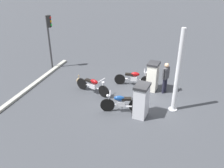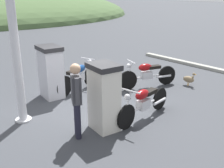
# 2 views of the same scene
# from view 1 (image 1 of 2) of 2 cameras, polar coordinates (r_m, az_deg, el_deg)

# --- Properties ---
(ground_plane) EXTENTS (120.00, 120.00, 0.00)m
(ground_plane) POSITION_cam_1_polar(r_m,az_deg,el_deg) (12.03, 6.17, -3.82)
(ground_plane) COLOR #383A3F
(fuel_pump_near) EXTENTS (0.65, 0.77, 1.59)m
(fuel_pump_near) POSITION_cam_1_polar(r_m,az_deg,el_deg) (12.73, 9.83, 1.85)
(fuel_pump_near) COLOR silver
(fuel_pump_near) RESTS_ON ground
(fuel_pump_far) EXTENTS (0.68, 0.85, 1.57)m
(fuel_pump_far) POSITION_cam_1_polar(r_m,az_deg,el_deg) (10.43, 7.10, -3.98)
(fuel_pump_far) COLOR silver
(fuel_pump_far) RESTS_ON ground
(motorcycle_near_pump) EXTENTS (2.07, 0.63, 0.94)m
(motorcycle_near_pump) POSITION_cam_1_polar(r_m,az_deg,el_deg) (13.25, 5.25, 1.55)
(motorcycle_near_pump) COLOR black
(motorcycle_near_pump) RESTS_ON ground
(motorcycle_far_pump) EXTENTS (1.90, 0.77, 0.97)m
(motorcycle_far_pump) POSITION_cam_1_polar(r_m,az_deg,el_deg) (10.82, 2.22, -4.51)
(motorcycle_far_pump) COLOR black
(motorcycle_far_pump) RESTS_ON ground
(motorcycle_extra) EXTENTS (2.09, 0.81, 0.96)m
(motorcycle_extra) POSITION_cam_1_polar(r_m,az_deg,el_deg) (12.39, -4.66, -0.30)
(motorcycle_extra) COLOR black
(motorcycle_extra) RESTS_ON ground
(attendant_person) EXTENTS (0.34, 0.55, 1.69)m
(attendant_person) POSITION_cam_1_polar(r_m,az_deg,el_deg) (12.51, 12.87, 1.91)
(attendant_person) COLOR #1E1E2D
(attendant_person) RESTS_ON ground
(wandering_duck) EXTENTS (0.27, 0.48, 0.48)m
(wandering_duck) POSITION_cam_1_polar(r_m,az_deg,el_deg) (13.61, -8.17, 0.99)
(wandering_duck) COLOR #847051
(wandering_duck) RESTS_ON ground
(roadside_traffic_light) EXTENTS (0.40, 0.28, 3.41)m
(roadside_traffic_light) POSITION_cam_1_polar(r_m,az_deg,el_deg) (15.47, -14.94, 11.92)
(roadside_traffic_light) COLOR #38383A
(roadside_traffic_light) RESTS_ON ground
(canopy_support_pole) EXTENTS (0.40, 0.40, 3.88)m
(canopy_support_pole) POSITION_cam_1_polar(r_m,az_deg,el_deg) (10.70, 15.64, 2.45)
(canopy_support_pole) COLOR silver
(canopy_support_pole) RESTS_ON ground
(road_edge_kerb) EXTENTS (0.57, 6.86, 0.12)m
(road_edge_kerb) POSITION_cam_1_polar(r_m,az_deg,el_deg) (14.36, -17.50, 0.63)
(road_edge_kerb) COLOR #9E9E93
(road_edge_kerb) RESTS_ON ground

